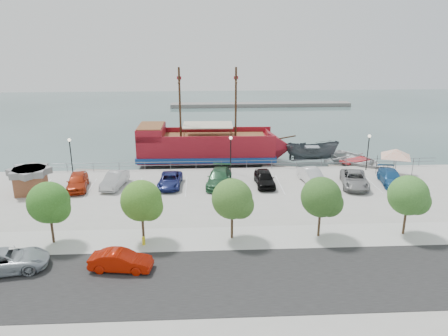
{
  "coord_description": "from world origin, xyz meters",
  "views": [
    {
      "loc": [
        -3.28,
        -41.35,
        16.19
      ],
      "look_at": [
        -1.0,
        2.0,
        2.0
      ],
      "focal_mm": 35.0,
      "sensor_mm": 36.0,
      "label": 1
    }
  ],
  "objects": [
    {
      "name": "seawall_railing",
      "position": [
        0.0,
        7.8,
        0.53
      ],
      "size": [
        50.0,
        0.06,
        1.0
      ],
      "color": "slate",
      "rests_on": "land_slab"
    },
    {
      "name": "tree_e",
      "position": [
        6.15,
        -10.07,
        3.3
      ],
      "size": [
        3.3,
        3.2,
        5.0
      ],
      "color": "#473321",
      "rests_on": "sidewalk"
    },
    {
      "name": "ground",
      "position": [
        0.0,
        0.0,
        -1.0
      ],
      "size": [
        160.0,
        160.0,
        0.0
      ],
      "primitive_type": "plane",
      "color": "#314A46"
    },
    {
      "name": "tree_d",
      "position": [
        -0.85,
        -10.07,
        3.3
      ],
      "size": [
        3.3,
        3.2,
        5.0
      ],
      "color": "#473321",
      "rests_on": "sidewalk"
    },
    {
      "name": "lamp_post_left",
      "position": [
        -18.0,
        6.5,
        2.94
      ],
      "size": [
        0.36,
        0.36,
        4.28
      ],
      "color": "black",
      "rests_on": "land_slab"
    },
    {
      "name": "parked_car_e",
      "position": [
        3.3,
        1.98,
        0.8
      ],
      "size": [
        1.96,
        4.74,
        1.61
      ],
      "primitive_type": "imported",
      "rotation": [
        0.0,
        0.0,
        0.01
      ],
      "color": "black",
      "rests_on": "land_slab"
    },
    {
      "name": "parked_car_g",
      "position": [
        12.75,
        1.21,
        0.78
      ],
      "size": [
        3.69,
        6.02,
        1.56
      ],
      "primitive_type": "imported",
      "rotation": [
        0.0,
        0.0,
        -0.21
      ],
      "color": "gray",
      "rests_on": "land_slab"
    },
    {
      "name": "parked_car_b",
      "position": [
        -12.49,
        2.32,
        0.78
      ],
      "size": [
        2.49,
        4.97,
        1.57
      ],
      "primitive_type": "imported",
      "rotation": [
        0.0,
        0.0,
        -0.18
      ],
      "color": "#A7A8A9",
      "rests_on": "land_slab"
    },
    {
      "name": "sidewalk",
      "position": [
        0.0,
        -10.0,
        0.01
      ],
      "size": [
        100.0,
        4.0,
        0.05
      ],
      "primitive_type": "cube",
      "color": "#BABAB8",
      "rests_on": "land_slab"
    },
    {
      "name": "street",
      "position": [
        0.0,
        -16.0,
        0.01
      ],
      "size": [
        100.0,
        8.0,
        0.04
      ],
      "primitive_type": "cube",
      "color": "black",
      "rests_on": "land_slab"
    },
    {
      "name": "tree_c",
      "position": [
        -7.85,
        -10.07,
        3.3
      ],
      "size": [
        3.3,
        3.2,
        5.0
      ],
      "color": "#473321",
      "rests_on": "sidewalk"
    },
    {
      "name": "dock_west",
      "position": [
        -15.48,
        9.2,
        -0.8
      ],
      "size": [
        7.16,
        2.97,
        0.4
      ],
      "primitive_type": "cube",
      "rotation": [
        0.0,
        0.0,
        -0.14
      ],
      "color": "gray",
      "rests_on": "ground"
    },
    {
      "name": "dock_east",
      "position": [
        16.46,
        9.2,
        -0.78
      ],
      "size": [
        7.92,
        2.71,
        0.45
      ],
      "primitive_type": "cube",
      "rotation": [
        0.0,
        0.0,
        -0.06
      ],
      "color": "slate",
      "rests_on": "ground"
    },
    {
      "name": "fire_hydrant",
      "position": [
        -7.9,
        -10.8,
        0.41
      ],
      "size": [
        0.26,
        0.26,
        0.75
      ],
      "rotation": [
        0.0,
        0.0,
        0.2
      ],
      "color": "yellow",
      "rests_on": "sidewalk"
    },
    {
      "name": "pirate_ship",
      "position": [
        -1.23,
        13.39,
        1.16
      ],
      "size": [
        20.54,
        6.14,
        12.9
      ],
      "rotation": [
        0.0,
        0.0,
        -0.02
      ],
      "color": "maroon",
      "rests_on": "ground"
    },
    {
      "name": "parked_car_f",
      "position": [
        8.49,
        2.39,
        0.79
      ],
      "size": [
        2.46,
        5.0,
        1.58
      ],
      "primitive_type": "imported",
      "rotation": [
        0.0,
        0.0,
        0.17
      ],
      "color": "silver",
      "rests_on": "land_slab"
    },
    {
      "name": "street_sedan",
      "position": [
        -9.01,
        -14.34,
        0.71
      ],
      "size": [
        4.49,
        2.06,
        1.43
      ],
      "primitive_type": "imported",
      "rotation": [
        0.0,
        0.0,
        1.44
      ],
      "color": "#AA1603",
      "rests_on": "street"
    },
    {
      "name": "shed",
      "position": [
        -20.64,
        1.13,
        1.38
      ],
      "size": [
        3.59,
        3.59,
        2.6
      ],
      "rotation": [
        0.0,
        0.0,
        0.15
      ],
      "color": "brown",
      "rests_on": "land_slab"
    },
    {
      "name": "speedboat",
      "position": [
        15.98,
        10.02,
        -0.16
      ],
      "size": [
        8.71,
        9.77,
        1.67
      ],
      "primitive_type": "imported",
      "rotation": [
        0.0,
        0.0,
        0.45
      ],
      "color": "silver",
      "rests_on": "ground"
    },
    {
      "name": "tree_f",
      "position": [
        13.15,
        -10.07,
        3.3
      ],
      "size": [
        3.3,
        3.2,
        5.0
      ],
      "color": "#473321",
      "rests_on": "sidewalk"
    },
    {
      "name": "lamp_post_right",
      "position": [
        16.0,
        6.5,
        2.94
      ],
      "size": [
        0.36,
        0.36,
        4.28
      ],
      "color": "black",
      "rests_on": "land_slab"
    },
    {
      "name": "parked_car_d",
      "position": [
        -1.5,
        2.24,
        0.83
      ],
      "size": [
        3.22,
        6.03,
        1.66
      ],
      "primitive_type": "imported",
      "rotation": [
        0.0,
        0.0,
        -0.16
      ],
      "color": "#275836",
      "rests_on": "land_slab"
    },
    {
      "name": "parked_car_a",
      "position": [
        -16.23,
        1.91,
        0.83
      ],
      "size": [
        2.67,
        5.12,
        1.66
      ],
      "primitive_type": "imported",
      "rotation": [
        0.0,
        0.0,
        0.15
      ],
      "color": "#B02C0E",
      "rests_on": "land_slab"
    },
    {
      "name": "parked_car_h",
      "position": [
        16.87,
        1.66,
        0.74
      ],
      "size": [
        2.78,
        5.35,
        1.48
      ],
      "primitive_type": "imported",
      "rotation": [
        0.0,
        0.0,
        -0.14
      ],
      "color": "#1E5690",
      "rests_on": "land_slab"
    },
    {
      "name": "dock_mid",
      "position": [
        7.57,
        9.2,
        -0.8
      ],
      "size": [
        7.39,
        3.89,
        0.41
      ],
      "primitive_type": "cube",
      "rotation": [
        0.0,
        0.0,
        -0.28
      ],
      "color": "gray",
      "rests_on": "ground"
    },
    {
      "name": "canopy_tent",
      "position": [
        18.37,
        4.33,
        3.14
      ],
      "size": [
        5.69,
        5.69,
        3.61
      ],
      "rotation": [
        0.0,
        0.0,
        0.4
      ],
      "color": "slate",
      "rests_on": "land_slab"
    },
    {
      "name": "far_shore",
      "position": [
        10.0,
        55.0,
        -0.6
      ],
      "size": [
        40.0,
        3.0,
        0.8
      ],
      "primitive_type": "cube",
      "color": "slate",
      "rests_on": "ground"
    },
    {
      "name": "street_van",
      "position": [
        -16.93,
        -14.02,
        0.79
      ],
      "size": [
        6.09,
        3.72,
        1.58
      ],
      "primitive_type": "imported",
      "rotation": [
        0.0,
        0.0,
        1.78
      ],
      "color": "#9DA6AD",
      "rests_on": "street"
    },
    {
      "name": "tree_b",
      "position": [
        -14.85,
        -10.07,
        3.3
      ],
      "size": [
        3.3,
        3.2,
        5.0
      ],
      "color": "#473321",
      "rests_on": "sidewalk"
    },
    {
      "name": "parked_car_c",
      "position": [
        -6.69,
        2.18,
        0.68
      ],
      "size": [
        2.56,
        5.05,
        1.37
      ],
      "primitive_type": "imported",
      "rotation": [
        0.0,
        0.0,
        -0.06
      ],
      "color": "navy",
      "rests_on": "land_slab"
    },
    {
      "name": "patrol_boat",
      "position": [
        11.06,
        12.58,
        0.33
      ],
      "size": [
        6.98,
        2.9,
        2.66
      ],
      "primitive_type": "imported",
      "rotation": [
        0.0,
        0.0,
        1.52
      ],
      "color": "#444B51",
      "rests_on": "ground"
    },
    {
      "name": "lamp_post_mid",
      "position": [
        0.0,
        6.5,
        2.94
      ],
      "size": [
        0.36,
        0.36,
        4.28
      ],
      "color": "black",
      "rests_on": "land_slab"
    }
  ]
}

